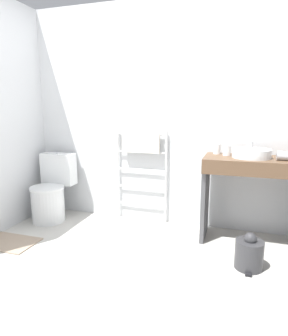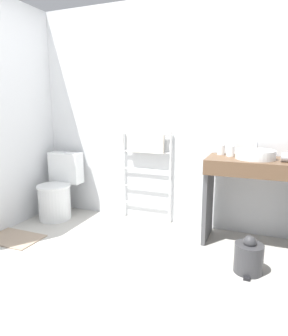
# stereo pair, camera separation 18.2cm
# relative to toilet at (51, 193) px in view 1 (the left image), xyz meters

# --- Properties ---
(ground_plane) EXTENTS (12.00, 12.00, 0.00)m
(ground_plane) POSITION_rel_toilet_xyz_m (1.19, -1.09, -0.32)
(ground_plane) COLOR #B2AFA8
(wall_back) EXTENTS (3.20, 0.12, 2.43)m
(wall_back) POSITION_rel_toilet_xyz_m (1.19, 0.39, 0.89)
(wall_back) COLOR silver
(wall_back) RESTS_ON ground_plane
(toilet) EXTENTS (0.41, 0.53, 0.77)m
(toilet) POSITION_rel_toilet_xyz_m (0.00, 0.00, 0.00)
(toilet) COLOR white
(toilet) RESTS_ON ground_plane
(towel_radiator) EXTENTS (0.60, 0.06, 1.05)m
(towel_radiator) POSITION_rel_toilet_xyz_m (1.02, 0.28, 0.45)
(towel_radiator) COLOR silver
(towel_radiator) RESTS_ON ground_plane
(vanity_counter) EXTENTS (0.91, 0.48, 0.84)m
(vanity_counter) POSITION_rel_toilet_xyz_m (2.21, 0.05, 0.25)
(vanity_counter) COLOR brown
(vanity_counter) RESTS_ON ground_plane
(sink_basin) EXTENTS (0.35, 0.35, 0.08)m
(sink_basin) POSITION_rel_toilet_xyz_m (2.18, 0.06, 0.57)
(sink_basin) COLOR white
(sink_basin) RESTS_ON vanity_counter
(faucet) EXTENTS (0.02, 0.10, 0.16)m
(faucet) POSITION_rel_toilet_xyz_m (2.18, 0.25, 0.62)
(faucet) COLOR silver
(faucet) RESTS_ON vanity_counter
(cup_near_wall) EXTENTS (0.07, 0.07, 0.10)m
(cup_near_wall) POSITION_rel_toilet_xyz_m (1.86, 0.20, 0.57)
(cup_near_wall) COLOR white
(cup_near_wall) RESTS_ON vanity_counter
(cup_near_edge) EXTENTS (0.07, 0.07, 0.10)m
(cup_near_edge) POSITION_rel_toilet_xyz_m (1.96, 0.13, 0.57)
(cup_near_edge) COLOR white
(cup_near_edge) RESTS_ON vanity_counter
(hair_dryer) EXTENTS (0.20, 0.18, 0.08)m
(hair_dryer) POSITION_rel_toilet_xyz_m (2.48, 0.01, 0.56)
(hair_dryer) COLOR #B7B7BC
(hair_dryer) RESTS_ON vanity_counter
(trash_bin) EXTENTS (0.23, 0.26, 0.31)m
(trash_bin) POSITION_rel_toilet_xyz_m (2.20, -0.46, -0.19)
(trash_bin) COLOR #333335
(trash_bin) RESTS_ON ground_plane
(bath_mat) EXTENTS (0.56, 0.36, 0.01)m
(bath_mat) POSITION_rel_toilet_xyz_m (-0.04, -0.70, -0.32)
(bath_mat) COLOR gray
(bath_mat) RESTS_ON ground_plane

